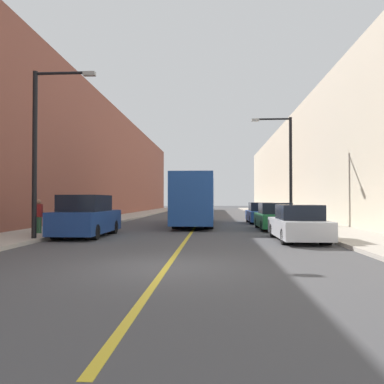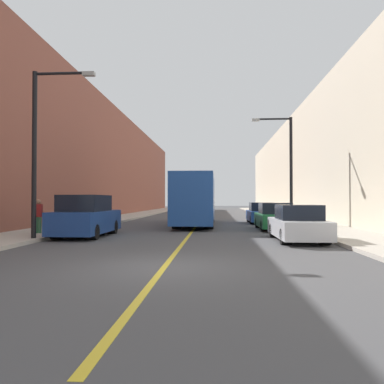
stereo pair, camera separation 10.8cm
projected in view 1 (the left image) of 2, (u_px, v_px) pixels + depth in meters
name	position (u px, v px, depth m)	size (l,w,h in m)	color
ground_plane	(166.00, 268.00, 9.53)	(200.00, 200.00, 0.00)	#474749
sidewalk_left	(133.00, 215.00, 39.93)	(3.19, 72.00, 0.15)	#B2AA9E
sidewalk_right	(275.00, 216.00, 39.01)	(3.19, 72.00, 0.15)	#B2AA9E
building_row_left	(100.00, 163.00, 40.27)	(4.00, 72.00, 11.49)	brown
building_row_right	(310.00, 166.00, 38.91)	(4.00, 72.00, 10.59)	beige
road_center_line	(203.00, 216.00, 39.47)	(0.16, 72.00, 0.01)	gold
bus	(196.00, 199.00, 25.91)	(2.47, 11.40, 3.32)	#1E4793
parked_suv_left	(87.00, 217.00, 17.65)	(2.03, 4.91, 1.96)	navy
car_right_near	(298.00, 225.00, 15.74)	(1.87, 4.53, 1.53)	silver
car_right_mid	(274.00, 218.00, 21.69)	(1.88, 4.49, 1.56)	#145128
car_right_far	(260.00, 214.00, 27.84)	(1.84, 4.65, 1.55)	navy
street_lamp_left	(41.00, 142.00, 15.53)	(2.65, 0.24, 6.96)	black
street_lamp_right	(287.00, 162.00, 24.61)	(2.65, 0.24, 7.04)	black
pedestrian	(38.00, 216.00, 17.83)	(0.35, 0.22, 1.61)	#336B47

